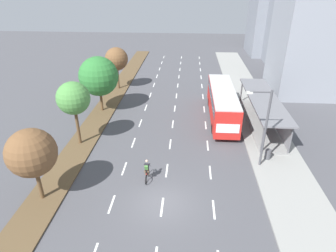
{
  "coord_description": "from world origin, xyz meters",
  "views": [
    {
      "loc": [
        1.49,
        -15.31,
        13.86
      ],
      "look_at": [
        -0.31,
        9.37,
        1.2
      ],
      "focal_mm": 30.84,
      "sensor_mm": 36.0,
      "label": 1
    }
  ],
  "objects_px": {
    "trash_bin": "(268,154)",
    "bus": "(222,101)",
    "median_tree_third": "(99,76)",
    "median_tree_second": "(73,98)",
    "median_tree_nearest": "(32,153)",
    "median_tree_fourth": "(116,59)",
    "streetlight": "(264,124)",
    "bus_shelter": "(265,108)",
    "cyclist": "(147,171)"
  },
  "relations": [
    {
      "from": "bus_shelter",
      "to": "median_tree_fourth",
      "type": "height_order",
      "value": "median_tree_fourth"
    },
    {
      "from": "bus",
      "to": "cyclist",
      "type": "distance_m",
      "value": 13.31
    },
    {
      "from": "streetlight",
      "to": "bus_shelter",
      "type": "bearing_deg",
      "value": 74.91
    },
    {
      "from": "median_tree_fourth",
      "to": "median_tree_second",
      "type": "bearing_deg",
      "value": -90.76
    },
    {
      "from": "streetlight",
      "to": "trash_bin",
      "type": "relative_size",
      "value": 7.65
    },
    {
      "from": "bus",
      "to": "median_tree_third",
      "type": "xyz_separation_m",
      "value": [
        -13.7,
        1.06,
        2.12
      ]
    },
    {
      "from": "streetlight",
      "to": "trash_bin",
      "type": "distance_m",
      "value": 3.61
    },
    {
      "from": "median_tree_third",
      "to": "trash_bin",
      "type": "height_order",
      "value": "median_tree_third"
    },
    {
      "from": "bus_shelter",
      "to": "median_tree_nearest",
      "type": "distance_m",
      "value": 22.28
    },
    {
      "from": "trash_bin",
      "to": "bus",
      "type": "bearing_deg",
      "value": 111.7
    },
    {
      "from": "bus",
      "to": "bus_shelter",
      "type": "bearing_deg",
      "value": -15.66
    },
    {
      "from": "bus",
      "to": "cyclist",
      "type": "relative_size",
      "value": 6.2
    },
    {
      "from": "bus_shelter",
      "to": "streetlight",
      "type": "distance_m",
      "value": 8.36
    },
    {
      "from": "bus_shelter",
      "to": "trash_bin",
      "type": "distance_m",
      "value": 7.05
    },
    {
      "from": "bus",
      "to": "median_tree_second",
      "type": "bearing_deg",
      "value": -154.39
    },
    {
      "from": "bus",
      "to": "cyclist",
      "type": "bearing_deg",
      "value": -120.31
    },
    {
      "from": "bus",
      "to": "cyclist",
      "type": "height_order",
      "value": "bus"
    },
    {
      "from": "median_tree_second",
      "to": "bus",
      "type": "bearing_deg",
      "value": 25.61
    },
    {
      "from": "bus_shelter",
      "to": "median_tree_fourth",
      "type": "distance_m",
      "value": 20.46
    },
    {
      "from": "median_tree_second",
      "to": "streetlight",
      "type": "xyz_separation_m",
      "value": [
        15.85,
        -2.47,
        -0.68
      ]
    },
    {
      "from": "median_tree_second",
      "to": "median_tree_third",
      "type": "distance_m",
      "value": 7.63
    },
    {
      "from": "bus_shelter",
      "to": "streetlight",
      "type": "height_order",
      "value": "streetlight"
    },
    {
      "from": "median_tree_nearest",
      "to": "median_tree_second",
      "type": "xyz_separation_m",
      "value": [
        0.04,
        7.62,
        0.77
      ]
    },
    {
      "from": "bus",
      "to": "median_tree_nearest",
      "type": "relative_size",
      "value": 2.12
    },
    {
      "from": "streetlight",
      "to": "median_tree_second",
      "type": "bearing_deg",
      "value": 171.14
    },
    {
      "from": "streetlight",
      "to": "median_tree_fourth",
      "type": "bearing_deg",
      "value": 131.47
    },
    {
      "from": "cyclist",
      "to": "trash_bin",
      "type": "bearing_deg",
      "value": 18.94
    },
    {
      "from": "median_tree_second",
      "to": "trash_bin",
      "type": "distance_m",
      "value": 17.41
    },
    {
      "from": "bus",
      "to": "median_tree_second",
      "type": "relative_size",
      "value": 1.9
    },
    {
      "from": "bus_shelter",
      "to": "streetlight",
      "type": "relative_size",
      "value": 1.98
    },
    {
      "from": "median_tree_third",
      "to": "cyclist",
      "type": "bearing_deg",
      "value": -60.66
    },
    {
      "from": "median_tree_nearest",
      "to": "streetlight",
      "type": "height_order",
      "value": "streetlight"
    },
    {
      "from": "median_tree_fourth",
      "to": "trash_bin",
      "type": "xyz_separation_m",
      "value": [
        16.68,
        -16.72,
        -3.65
      ]
    },
    {
      "from": "median_tree_fourth",
      "to": "trash_bin",
      "type": "bearing_deg",
      "value": -45.07
    },
    {
      "from": "median_tree_nearest",
      "to": "median_tree_fourth",
      "type": "distance_m",
      "value": 22.86
    },
    {
      "from": "bus_shelter",
      "to": "cyclist",
      "type": "xyz_separation_m",
      "value": [
        -10.96,
        -10.23,
        -1.08
      ]
    },
    {
      "from": "median_tree_second",
      "to": "trash_bin",
      "type": "xyz_separation_m",
      "value": [
        16.88,
        -1.48,
        -4.0
      ]
    },
    {
      "from": "bus",
      "to": "median_tree_third",
      "type": "distance_m",
      "value": 13.91
    },
    {
      "from": "bus_shelter",
      "to": "median_tree_second",
      "type": "xyz_separation_m",
      "value": [
        -17.97,
        -5.36,
        2.71
      ]
    },
    {
      "from": "median_tree_nearest",
      "to": "median_tree_third",
      "type": "relative_size",
      "value": 0.85
    },
    {
      "from": "median_tree_second",
      "to": "median_tree_third",
      "type": "xyz_separation_m",
      "value": [
        -0.02,
        7.62,
        -0.38
      ]
    },
    {
      "from": "median_tree_second",
      "to": "streetlight",
      "type": "bearing_deg",
      "value": -8.86
    },
    {
      "from": "bus_shelter",
      "to": "cyclist",
      "type": "relative_size",
      "value": 7.07
    },
    {
      "from": "trash_bin",
      "to": "median_tree_fourth",
      "type": "bearing_deg",
      "value": 134.93
    },
    {
      "from": "cyclist",
      "to": "median_tree_third",
      "type": "xyz_separation_m",
      "value": [
        -7.02,
        12.49,
        3.4
      ]
    },
    {
      "from": "median_tree_third",
      "to": "streetlight",
      "type": "height_order",
      "value": "streetlight"
    },
    {
      "from": "median_tree_nearest",
      "to": "median_tree_third",
      "type": "height_order",
      "value": "median_tree_third"
    },
    {
      "from": "median_tree_third",
      "to": "trash_bin",
      "type": "xyz_separation_m",
      "value": [
        16.9,
        -9.1,
        -3.61
      ]
    },
    {
      "from": "bus",
      "to": "median_tree_fourth",
      "type": "bearing_deg",
      "value": 147.23
    },
    {
      "from": "median_tree_nearest",
      "to": "trash_bin",
      "type": "relative_size",
      "value": 6.26
    }
  ]
}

